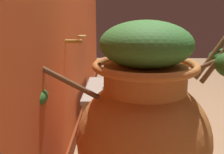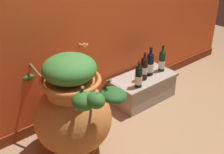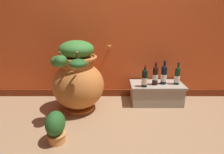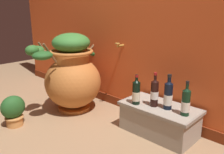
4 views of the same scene
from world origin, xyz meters
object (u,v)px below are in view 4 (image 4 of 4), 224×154
(wine_bottle_left, at_px, (155,92))
(potted_shrub, at_px, (13,110))
(terracotta_urn, at_px, (72,75))
(wine_bottle_middle, at_px, (136,92))
(wine_bottle_back, at_px, (186,102))
(wine_bottle_right, at_px, (168,95))

(wine_bottle_left, height_order, potted_shrub, wine_bottle_left)
(terracotta_urn, height_order, wine_bottle_middle, terracotta_urn)
(wine_bottle_middle, xyz_separation_m, wine_bottle_back, (0.46, 0.09, 0.00))
(terracotta_urn, bearing_deg, wine_bottle_back, 8.24)
(wine_bottle_middle, distance_m, potted_shrub, 1.26)
(wine_bottle_left, bearing_deg, potted_shrub, -142.76)
(wine_bottle_middle, bearing_deg, wine_bottle_back, 11.61)
(wine_bottle_middle, distance_m, wine_bottle_right, 0.30)
(terracotta_urn, height_order, wine_bottle_right, terracotta_urn)
(wine_bottle_middle, height_order, potted_shrub, wine_bottle_middle)
(wine_bottle_left, xyz_separation_m, wine_bottle_back, (0.30, 0.02, -0.02))
(wine_bottle_middle, height_order, wine_bottle_right, wine_bottle_right)
(wine_bottle_left, xyz_separation_m, wine_bottle_middle, (-0.15, -0.08, -0.02))
(wine_bottle_left, distance_m, potted_shrub, 1.43)
(terracotta_urn, distance_m, wine_bottle_back, 1.33)
(wine_bottle_left, bearing_deg, wine_bottle_right, 14.50)
(wine_bottle_back, bearing_deg, wine_bottle_middle, -168.39)
(terracotta_urn, bearing_deg, potted_shrub, -98.96)
(wine_bottle_middle, bearing_deg, terracotta_urn, -173.58)
(wine_bottle_middle, bearing_deg, wine_bottle_right, 21.08)
(wine_bottle_back, xyz_separation_m, potted_shrub, (-1.42, -0.87, -0.24))
(terracotta_urn, bearing_deg, wine_bottle_left, 9.64)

